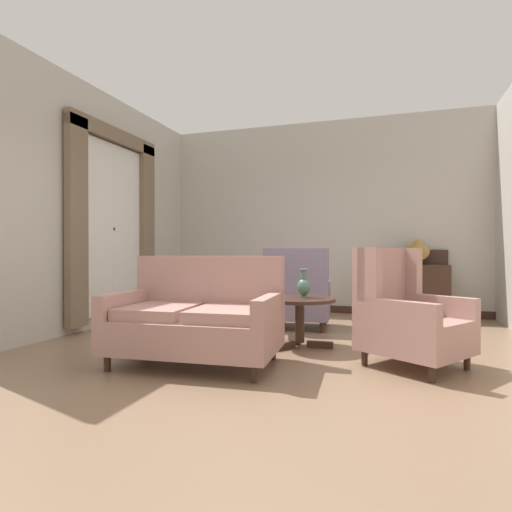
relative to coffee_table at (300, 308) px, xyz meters
name	(u,v)px	position (x,y,z in m)	size (l,w,h in m)	color
ground	(271,354)	(-0.21, -0.40, -0.42)	(8.93, 8.93, 0.00)	#896B51
wall_back	(321,217)	(-0.21, 2.79, 1.22)	(5.59, 0.08, 3.28)	#BCB7AD
wall_left	(105,209)	(-2.93, 0.56, 1.22)	(0.08, 4.46, 3.28)	#BCB7AD
baseboard_back	(320,309)	(-0.21, 2.74, -0.36)	(5.43, 0.03, 0.12)	#382319
window_with_curtains	(115,218)	(-2.83, 0.64, 1.10)	(0.12, 1.91, 2.70)	silver
coffee_table	(300,308)	(0.00, 0.00, 0.00)	(0.77, 0.77, 0.53)	#382319
porcelain_vase	(304,286)	(0.04, 0.04, 0.24)	(0.14, 0.14, 0.32)	#4C7A66
settee	(197,320)	(-0.76, -0.97, -0.01)	(1.56, 0.99, 0.99)	tan
armchair_near_window	(406,316)	(1.08, -0.46, 0.03)	(1.08, 1.06, 1.07)	tan
armchair_foreground_right	(298,295)	(-0.25, 1.07, 0.03)	(0.91, 0.89, 1.08)	slate
side_table	(391,301)	(0.95, 1.26, -0.02)	(0.48, 0.48, 0.66)	#382319
sideboard	(413,287)	(1.27, 2.50, 0.06)	(1.05, 0.43, 1.07)	#382319
gramophone	(417,247)	(1.32, 2.40, 0.68)	(0.37, 0.48, 0.54)	#382319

